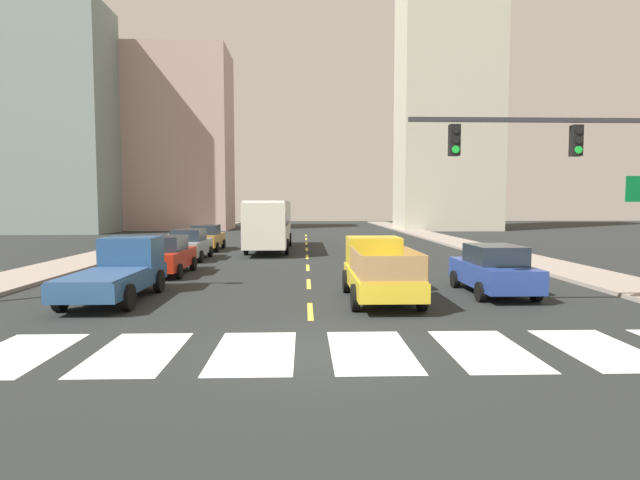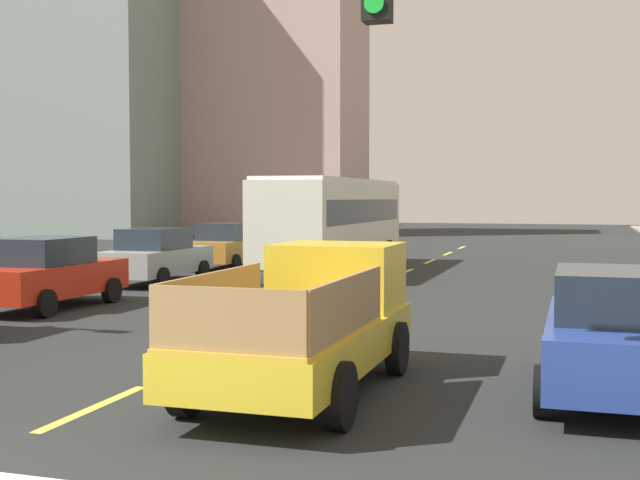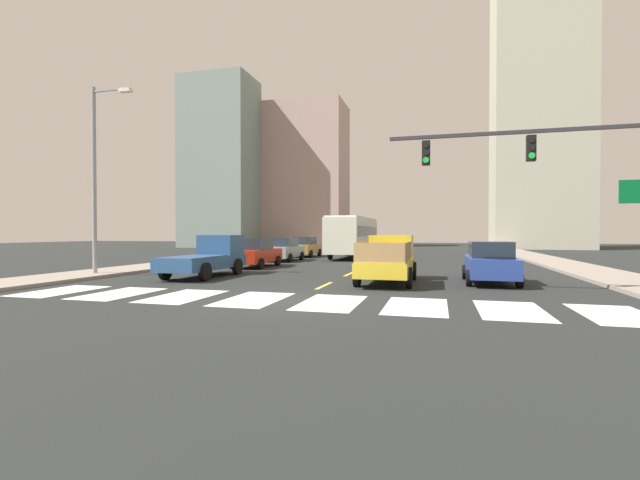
{
  "view_description": "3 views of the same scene",
  "coord_description": "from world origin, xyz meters",
  "px_view_note": "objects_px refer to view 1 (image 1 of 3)",
  "views": [
    {
      "loc": [
        -0.17,
        -10.45,
        3.14
      ],
      "look_at": [
        0.7,
        17.16,
        1.13
      ],
      "focal_mm": 28.13,
      "sensor_mm": 36.0,
      "label": 1
    },
    {
      "loc": [
        5.83,
        -4.99,
        2.68
      ],
      "look_at": [
        -0.84,
        16.3,
        1.52
      ],
      "focal_mm": 46.1,
      "sensor_mm": 36.0,
      "label": 2
    },
    {
      "loc": [
        4.31,
        -12.6,
        2.08
      ],
      "look_at": [
        -2.84,
        13.88,
        1.62
      ],
      "focal_mm": 24.61,
      "sensor_mm": 36.0,
      "label": 3
    }
  ],
  "objects_px": {
    "traffic_signal_gantry": "(614,166)",
    "pickup_dark": "(120,271)",
    "sedan_mid": "(189,244)",
    "sedan_near_right": "(493,270)",
    "pickup_stakebed": "(379,270)",
    "sedan_far": "(166,255)",
    "sedan_near_left": "(207,238)",
    "city_bus": "(270,221)"
  },
  "relations": [
    {
      "from": "pickup_stakebed",
      "to": "pickup_dark",
      "type": "bearing_deg",
      "value": 175.43
    },
    {
      "from": "pickup_stakebed",
      "to": "sedan_mid",
      "type": "distance_m",
      "value": 14.76
    },
    {
      "from": "pickup_dark",
      "to": "sedan_far",
      "type": "relative_size",
      "value": 1.18
    },
    {
      "from": "pickup_stakebed",
      "to": "sedan_near_right",
      "type": "xyz_separation_m",
      "value": [
        4.08,
        0.6,
        -0.08
      ]
    },
    {
      "from": "sedan_far",
      "to": "sedan_near_left",
      "type": "height_order",
      "value": "same"
    },
    {
      "from": "sedan_far",
      "to": "sedan_near_right",
      "type": "xyz_separation_m",
      "value": [
        12.69,
        -5.23,
        0.0
      ]
    },
    {
      "from": "sedan_near_left",
      "to": "traffic_signal_gantry",
      "type": "distance_m",
      "value": 25.52
    },
    {
      "from": "pickup_stakebed",
      "to": "sedan_near_right",
      "type": "relative_size",
      "value": 1.18
    },
    {
      "from": "pickup_stakebed",
      "to": "sedan_near_left",
      "type": "xyz_separation_m",
      "value": [
        -9.04,
        17.46,
        -0.08
      ]
    },
    {
      "from": "pickup_dark",
      "to": "pickup_stakebed",
      "type": "bearing_deg",
      "value": -5.24
    },
    {
      "from": "sedan_far",
      "to": "sedan_near_right",
      "type": "height_order",
      "value": "same"
    },
    {
      "from": "sedan_far",
      "to": "sedan_mid",
      "type": "relative_size",
      "value": 1.0
    },
    {
      "from": "sedan_mid",
      "to": "sedan_far",
      "type": "bearing_deg",
      "value": -87.93
    },
    {
      "from": "pickup_dark",
      "to": "traffic_signal_gantry",
      "type": "relative_size",
      "value": 0.61
    },
    {
      "from": "sedan_far",
      "to": "pickup_stakebed",
      "type": "bearing_deg",
      "value": -32.79
    },
    {
      "from": "city_bus",
      "to": "sedan_near_right",
      "type": "relative_size",
      "value": 2.45
    },
    {
      "from": "city_bus",
      "to": "sedan_mid",
      "type": "xyz_separation_m",
      "value": [
        -4.13,
        -5.46,
        -1.09
      ]
    },
    {
      "from": "pickup_stakebed",
      "to": "sedan_far",
      "type": "bearing_deg",
      "value": 143.16
    },
    {
      "from": "pickup_stakebed",
      "to": "sedan_mid",
      "type": "xyz_separation_m",
      "value": [
        -8.91,
        11.77,
        -0.08
      ]
    },
    {
      "from": "pickup_dark",
      "to": "sedan_mid",
      "type": "bearing_deg",
      "value": 88.22
    },
    {
      "from": "traffic_signal_gantry",
      "to": "pickup_dark",
      "type": "bearing_deg",
      "value": 167.9
    },
    {
      "from": "sedan_near_left",
      "to": "sedan_far",
      "type": "bearing_deg",
      "value": -86.5
    },
    {
      "from": "city_bus",
      "to": "sedan_near_left",
      "type": "xyz_separation_m",
      "value": [
        -4.26,
        0.24,
        -1.09
      ]
    },
    {
      "from": "pickup_dark",
      "to": "city_bus",
      "type": "height_order",
      "value": "city_bus"
    },
    {
      "from": "sedan_mid",
      "to": "sedan_near_left",
      "type": "xyz_separation_m",
      "value": [
        -0.13,
        5.69,
        0.0
      ]
    },
    {
      "from": "pickup_stakebed",
      "to": "pickup_dark",
      "type": "relative_size",
      "value": 1.0
    },
    {
      "from": "sedan_far",
      "to": "traffic_signal_gantry",
      "type": "relative_size",
      "value": 0.52
    },
    {
      "from": "sedan_far",
      "to": "traffic_signal_gantry",
      "type": "height_order",
      "value": "traffic_signal_gantry"
    },
    {
      "from": "sedan_mid",
      "to": "sedan_near_right",
      "type": "relative_size",
      "value": 1.0
    },
    {
      "from": "sedan_near_left",
      "to": "sedan_near_right",
      "type": "xyz_separation_m",
      "value": [
        13.12,
        -16.86,
        0.0
      ]
    },
    {
      "from": "pickup_dark",
      "to": "sedan_near_right",
      "type": "distance_m",
      "value": 12.68
    },
    {
      "from": "pickup_stakebed",
      "to": "sedan_near_left",
      "type": "relative_size",
      "value": 1.18
    },
    {
      "from": "pickup_stakebed",
      "to": "sedan_near_right",
      "type": "distance_m",
      "value": 4.13
    },
    {
      "from": "sedan_far",
      "to": "sedan_near_left",
      "type": "xyz_separation_m",
      "value": [
        -0.44,
        11.63,
        0.0
      ]
    },
    {
      "from": "city_bus",
      "to": "sedan_near_right",
      "type": "xyz_separation_m",
      "value": [
        8.86,
        -16.62,
        -1.09
      ]
    },
    {
      "from": "pickup_dark",
      "to": "traffic_signal_gantry",
      "type": "distance_m",
      "value": 15.32
    },
    {
      "from": "pickup_dark",
      "to": "city_bus",
      "type": "bearing_deg",
      "value": 73.95
    },
    {
      "from": "pickup_stakebed",
      "to": "sedan_far",
      "type": "xyz_separation_m",
      "value": [
        -8.6,
        5.83,
        -0.08
      ]
    },
    {
      "from": "city_bus",
      "to": "traffic_signal_gantry",
      "type": "height_order",
      "value": "traffic_signal_gantry"
    },
    {
      "from": "sedan_mid",
      "to": "sedan_near_right",
      "type": "xyz_separation_m",
      "value": [
        12.99,
        -11.17,
        0.0
      ]
    },
    {
      "from": "sedan_near_left",
      "to": "traffic_signal_gantry",
      "type": "xyz_separation_m",
      "value": [
        15.08,
        -20.31,
        3.32
      ]
    },
    {
      "from": "pickup_stakebed",
      "to": "sedan_far",
      "type": "distance_m",
      "value": 10.39
    }
  ]
}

